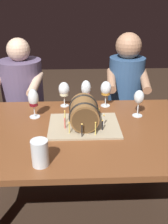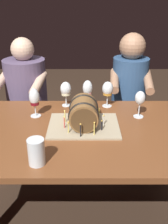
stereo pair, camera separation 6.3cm
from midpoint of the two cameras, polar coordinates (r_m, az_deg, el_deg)
name	(u,v)px [view 2 (the right image)]	position (r m, az deg, el deg)	size (l,w,h in m)	color
ground_plane	(77,216)	(2.04, -0.67, -22.19)	(8.00, 8.00, 0.00)	#332319
dining_table	(76,143)	(1.63, -0.78, -6.98)	(1.46, 0.92, 0.73)	brown
barrel_cake	(84,115)	(1.58, 1.14, -0.66)	(0.44, 0.34, 0.19)	tan
wine_glass_red	(35,98)	(1.72, -9.88, 2.99)	(0.07, 0.07, 0.20)	white
wine_glass_amber	(108,90)	(1.86, 6.32, 4.93)	(0.08, 0.08, 0.19)	white
wine_glass_empty	(140,99)	(1.73, 13.45, 2.86)	(0.07, 0.07, 0.18)	white
wine_glass_white	(66,90)	(1.87, -3.04, 4.96)	(0.08, 0.08, 0.18)	white
wine_glass_rose	(88,89)	(1.84, 1.85, 5.09)	(0.07, 0.07, 0.20)	white
beer_pint	(37,153)	(1.27, -9.04, -9.02)	(0.08, 0.08, 0.14)	white
person_seated_left	(28,106)	(2.39, -11.53, 1.25)	(0.44, 0.52, 1.16)	#372D40
person_seated_right	(128,107)	(2.39, 10.51, 1.09)	(0.37, 0.47, 1.20)	#1B2D46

